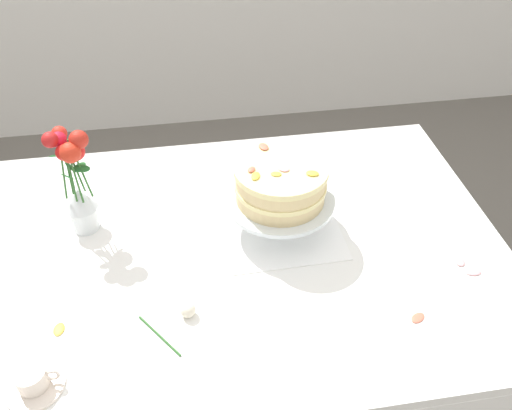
% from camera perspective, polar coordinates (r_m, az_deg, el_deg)
% --- Properties ---
extents(ground_plane, '(12.00, 12.00, 0.00)m').
position_cam_1_polar(ground_plane, '(2.03, -1.31, -19.34)').
color(ground_plane, '#666059').
extents(dining_table, '(1.40, 1.00, 0.74)m').
position_cam_1_polar(dining_table, '(1.49, -1.57, -7.26)').
color(dining_table, white).
rests_on(dining_table, ground).
extents(linen_napkin, '(0.33, 0.33, 0.00)m').
position_cam_1_polar(linen_napkin, '(1.50, 2.42, -2.17)').
color(linen_napkin, white).
rests_on(linen_napkin, dining_table).
extents(cake_stand, '(0.29, 0.29, 0.10)m').
position_cam_1_polar(cake_stand, '(1.45, 2.51, 0.21)').
color(cake_stand, silver).
rests_on(cake_stand, linen_napkin).
extents(layer_cake, '(0.24, 0.24, 0.11)m').
position_cam_1_polar(layer_cake, '(1.40, 2.58, 2.39)').
color(layer_cake, beige).
rests_on(layer_cake, cake_stand).
extents(flower_vase, '(0.11, 0.11, 0.31)m').
position_cam_1_polar(flower_vase, '(1.47, -18.29, 2.29)').
color(flower_vase, silver).
rests_on(flower_vase, dining_table).
extents(teacup, '(0.12, 0.12, 0.05)m').
position_cam_1_polar(teacup, '(1.25, -22.24, -16.64)').
color(teacup, silver).
rests_on(teacup, dining_table).
extents(fallen_rose, '(0.13, 0.13, 0.04)m').
position_cam_1_polar(fallen_rose, '(1.28, -7.32, -10.98)').
color(fallen_rose, '#2D6028').
rests_on(fallen_rose, dining_table).
extents(loose_petal_0, '(0.04, 0.02, 0.00)m').
position_cam_1_polar(loose_petal_0, '(1.48, 21.75, -6.53)').
color(loose_petal_0, pink).
rests_on(loose_petal_0, dining_table).
extents(loose_petal_1, '(0.05, 0.04, 0.00)m').
position_cam_1_polar(loose_petal_1, '(1.34, 16.54, -11.21)').
color(loose_petal_1, '#E56B51').
rests_on(loose_petal_1, dining_table).
extents(loose_petal_2, '(0.03, 0.04, 0.00)m').
position_cam_1_polar(loose_petal_2, '(1.34, -19.87, -12.09)').
color(loose_petal_2, yellow).
rests_on(loose_petal_2, dining_table).
extents(loose_petal_3, '(0.03, 0.04, 0.01)m').
position_cam_1_polar(loose_petal_3, '(1.49, 20.51, -5.55)').
color(loose_petal_3, pink).
rests_on(loose_petal_3, dining_table).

